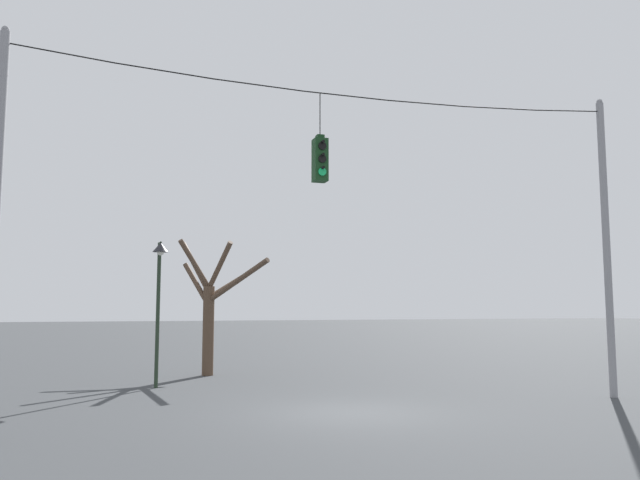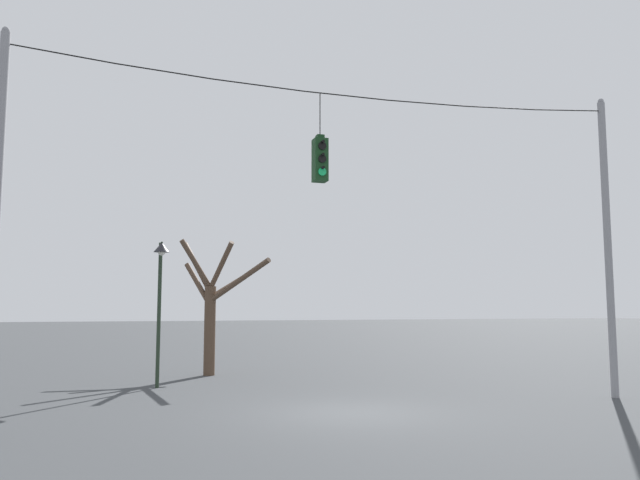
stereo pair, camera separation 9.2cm
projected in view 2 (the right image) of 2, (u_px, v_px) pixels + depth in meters
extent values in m
plane|color=#383A3D|center=(352.00, 413.00, 14.76)|extent=(200.00, 200.00, 0.00)
sphere|color=gray|center=(6.00, 30.00, 13.53)|extent=(0.16, 0.16, 0.16)
cylinder|color=gray|center=(608.00, 246.00, 17.74)|extent=(0.21, 0.21, 8.44)
sphere|color=gray|center=(601.00, 101.00, 18.20)|extent=(0.16, 0.16, 0.16)
cylinder|color=black|center=(61.00, 54.00, 13.82)|extent=(2.25, 0.03, 0.21)
cylinder|color=black|center=(165.00, 71.00, 14.48)|extent=(2.25, 0.03, 0.15)
cylinder|color=black|center=(260.00, 85.00, 15.13)|extent=(2.25, 0.03, 0.09)
cylinder|color=black|center=(347.00, 96.00, 15.80)|extent=(2.25, 0.03, 0.03)
cylinder|color=black|center=(427.00, 103.00, 16.47)|extent=(2.25, 0.03, 0.09)
cylinder|color=black|center=(501.00, 108.00, 17.14)|extent=(2.25, 0.03, 0.15)
cylinder|color=black|center=(569.00, 110.00, 17.83)|extent=(2.25, 0.03, 0.21)
cube|color=#143819|center=(320.00, 160.00, 15.40)|extent=(0.34, 0.34, 1.07)
cube|color=#143819|center=(320.00, 137.00, 15.46)|extent=(0.19, 0.19, 0.10)
cylinder|color=black|center=(320.00, 114.00, 15.52)|extent=(0.02, 0.02, 1.08)
cylinder|color=black|center=(322.00, 146.00, 15.26)|extent=(0.20, 0.03, 0.20)
cylinder|color=black|center=(323.00, 142.00, 15.22)|extent=(0.07, 0.12, 0.07)
cylinder|color=black|center=(322.00, 159.00, 15.22)|extent=(0.20, 0.03, 0.20)
cylinder|color=black|center=(323.00, 155.00, 15.19)|extent=(0.07, 0.12, 0.07)
cylinder|color=#19C666|center=(322.00, 172.00, 15.19)|extent=(0.20, 0.03, 0.20)
cylinder|color=black|center=(323.00, 168.00, 15.16)|extent=(0.07, 0.12, 0.07)
cylinder|color=black|center=(318.00, 149.00, 15.61)|extent=(0.20, 0.03, 0.20)
cylinder|color=black|center=(317.00, 146.00, 15.66)|extent=(0.07, 0.12, 0.07)
cylinder|color=black|center=(318.00, 162.00, 15.57)|extent=(0.20, 0.03, 0.20)
cylinder|color=black|center=(317.00, 159.00, 15.63)|extent=(0.07, 0.12, 0.07)
cylinder|color=#19C666|center=(318.00, 175.00, 15.54)|extent=(0.20, 0.03, 0.20)
cylinder|color=black|center=(317.00, 171.00, 15.59)|extent=(0.07, 0.12, 0.07)
cylinder|color=#233323|center=(159.00, 314.00, 19.61)|extent=(0.12, 0.12, 4.54)
cylinder|color=#233323|center=(161.00, 243.00, 19.59)|extent=(0.07, 0.54, 0.07)
cone|color=#232328|center=(162.00, 247.00, 19.32)|extent=(0.49, 0.49, 0.29)
sphere|color=silver|center=(162.00, 252.00, 19.30)|extent=(0.22, 0.22, 0.22)
cylinder|color=brown|center=(210.00, 331.00, 23.07)|extent=(0.42, 0.42, 3.27)
cylinder|color=brown|center=(239.00, 281.00, 22.39)|extent=(1.89, 2.54, 1.57)
cylinder|color=brown|center=(198.00, 285.00, 23.47)|extent=(1.07, 0.95, 1.68)
cylinder|color=brown|center=(196.00, 265.00, 22.91)|extent=(1.36, 0.76, 1.83)
cylinder|color=brown|center=(228.00, 287.00, 23.86)|extent=(1.58, 1.06, 1.00)
cylinder|color=brown|center=(221.00, 266.00, 22.83)|extent=(0.81, 1.43, 1.75)
cylinder|color=brown|center=(197.00, 267.00, 24.28)|extent=(0.98, 2.42, 2.17)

